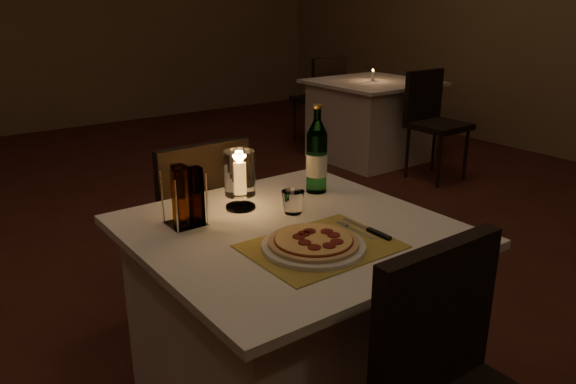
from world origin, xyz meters
TOP-DOWN VIEW (x-y plane):
  - floor at (0.00, 0.00)m, footprint 8.00×10.00m
  - main_table at (-0.18, -0.43)m, footprint 1.00×1.00m
  - chair_far at (-0.18, 0.28)m, footprint 0.42×0.42m
  - placemat at (-0.20, -0.61)m, footprint 0.45×0.34m
  - plate at (-0.23, -0.61)m, footprint 0.32×0.32m
  - pizza at (-0.23, -0.62)m, footprint 0.28×0.28m
  - fork at (-0.03, -0.58)m, footprint 0.02×0.18m
  - knife at (0.00, -0.64)m, footprint 0.02×0.22m
  - tumbler at (-0.10, -0.33)m, footprint 0.08×0.08m
  - water_bottle at (0.12, -0.20)m, footprint 0.08×0.08m
  - hurricane_candle at (-0.22, -0.18)m, footprint 0.11×0.11m
  - cruet_caddy at (-0.46, -0.22)m, footprint 0.12×0.12m
  - neighbor_table_right at (2.51, 1.92)m, footprint 1.00×1.00m
  - neighbor_chair_ra at (2.51, 1.20)m, footprint 0.42×0.42m
  - neighbor_chair_rb at (2.51, 2.63)m, footprint 0.42×0.42m
  - neighbor_candle_right at (2.51, 1.92)m, footprint 0.03×0.03m

SIDE VIEW (x-z plane):
  - floor at x=0.00m, z-range -0.02..0.00m
  - main_table at x=-0.18m, z-range 0.00..0.74m
  - neighbor_table_right at x=2.51m, z-range 0.00..0.74m
  - chair_far at x=-0.18m, z-range 0.10..1.00m
  - neighbor_chair_ra at x=2.51m, z-range 0.10..1.00m
  - neighbor_chair_rb at x=2.51m, z-range 0.10..1.00m
  - placemat at x=-0.20m, z-range 0.74..0.74m
  - fork at x=-0.03m, z-range 0.74..0.75m
  - knife at x=0.00m, z-range 0.74..0.76m
  - plate at x=-0.23m, z-range 0.74..0.76m
  - pizza at x=-0.23m, z-range 0.76..0.78m
  - tumbler at x=-0.10m, z-range 0.74..0.82m
  - neighbor_candle_right at x=2.51m, z-range 0.73..0.84m
  - cruet_caddy at x=-0.46m, z-range 0.73..0.94m
  - hurricane_candle at x=-0.22m, z-range 0.76..0.97m
  - water_bottle at x=0.12m, z-range 0.71..1.05m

